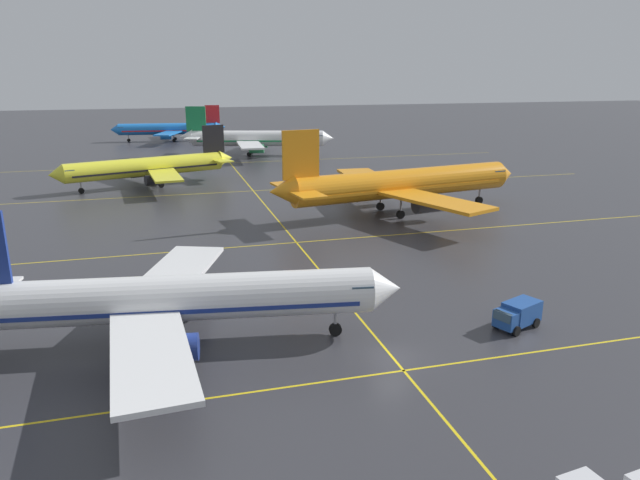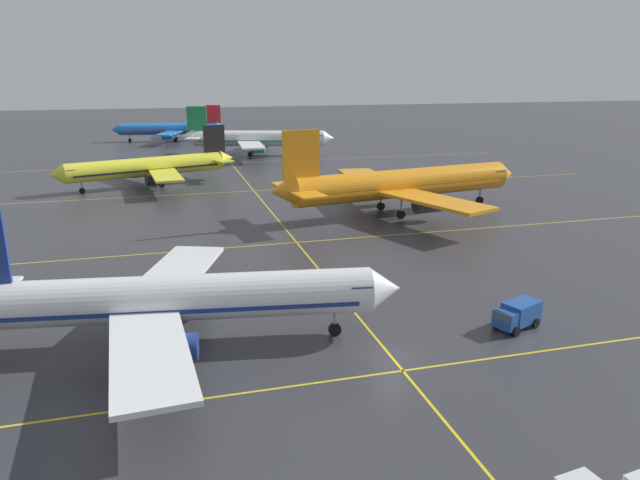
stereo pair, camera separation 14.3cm
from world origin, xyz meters
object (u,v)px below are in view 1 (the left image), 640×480
(service_truck_catering, at_px, (517,314))
(airliner_front_gate, at_px, (172,299))
(airliner_third_row, at_px, (149,167))
(airliner_far_right_stand, at_px, (169,129))
(airliner_far_left_stand, at_px, (256,139))
(airliner_second_row, at_px, (400,184))

(service_truck_catering, bearing_deg, airliner_front_gate, 170.92)
(airliner_third_row, xyz_separation_m, service_truck_catering, (28.69, -69.84, -2.30))
(airliner_front_gate, height_order, airliner_far_right_stand, airliner_front_gate)
(airliner_far_right_stand, distance_m, service_truck_catering, 141.69)
(airliner_third_row, height_order, service_truck_catering, airliner_third_row)
(airliner_front_gate, bearing_deg, airliner_far_left_stand, 77.12)
(airliner_far_right_stand, height_order, service_truck_catering, airliner_far_right_stand)
(service_truck_catering, bearing_deg, airliner_far_right_stand, 99.45)
(airliner_far_right_stand, bearing_deg, service_truck_catering, -80.55)
(airliner_second_row, height_order, airliner_third_row, airliner_second_row)
(airliner_second_row, relative_size, airliner_far_left_stand, 1.10)
(service_truck_catering, bearing_deg, airliner_far_left_stand, 92.10)
(airliner_far_left_stand, bearing_deg, service_truck_catering, -87.90)
(airliner_front_gate, relative_size, airliner_far_left_stand, 0.94)
(airliner_third_row, distance_m, airliner_far_left_stand, 42.58)
(airliner_far_right_stand, bearing_deg, airliner_second_row, -73.68)
(airliner_second_row, bearing_deg, airliner_front_gate, -133.52)
(airliner_third_row, bearing_deg, service_truck_catering, -67.67)
(airliner_far_right_stand, xyz_separation_m, service_truck_catering, (23.25, -139.75, -2.29))
(airliner_front_gate, distance_m, airliner_far_left_stand, 102.72)
(airliner_far_left_stand, height_order, airliner_far_right_stand, airliner_far_left_stand)
(airliner_front_gate, bearing_deg, service_truck_catering, -9.08)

